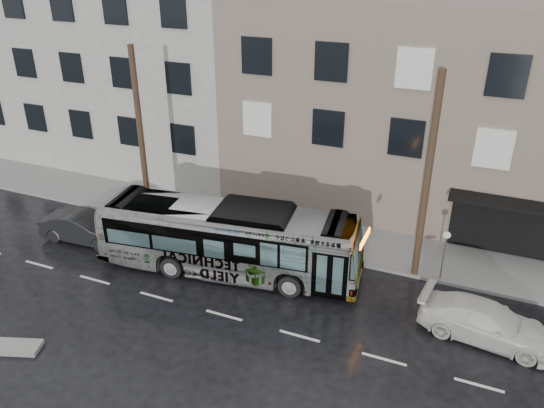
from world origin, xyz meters
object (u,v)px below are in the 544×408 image
Objects in this scene: white_sedan at (486,322)px; dark_sedan at (85,227)px; utility_pole_rear at (141,137)px; utility_pole_front at (427,180)px; bus at (228,239)px; sign_post at (444,255)px.

dark_sedan is (-18.67, 0.02, 0.03)m from white_sedan.
utility_pole_rear is 5.27m from dark_sedan.
utility_pole_front is 0.77× the size of bus.
utility_pole_rear is 17.81m from white_sedan.
dark_sedan is at bearing 96.53° from white_sedan.
bus is at bearing 94.56° from white_sedan.
white_sedan is (17.08, -3.17, -3.94)m from utility_pole_rear.
sign_post reaches higher than white_sedan.
dark_sedan is at bearing 85.29° from bus.
sign_post is at bearing 38.56° from white_sedan.
utility_pole_front reaches higher than sign_post.
dark_sedan is at bearing -169.33° from sign_post.
dark_sedan reaches higher than white_sedan.
white_sedan is 1.09× the size of dark_sedan.
sign_post is 3.79m from white_sedan.
utility_pole_rear is at bearing 180.00° from utility_pole_front.
dark_sedan is (-1.60, -3.15, -3.92)m from utility_pole_rear.
utility_pole_front is 3.48m from sign_post.
sign_post is at bearing -82.71° from dark_sedan.
bus reaches higher than sign_post.
utility_pole_front reaches higher than bus.
bus reaches higher than white_sedan.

